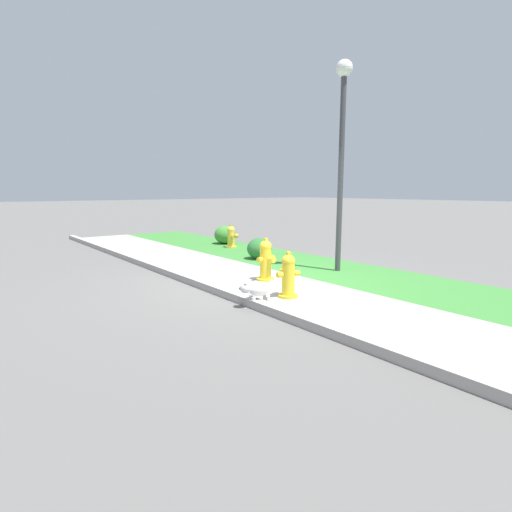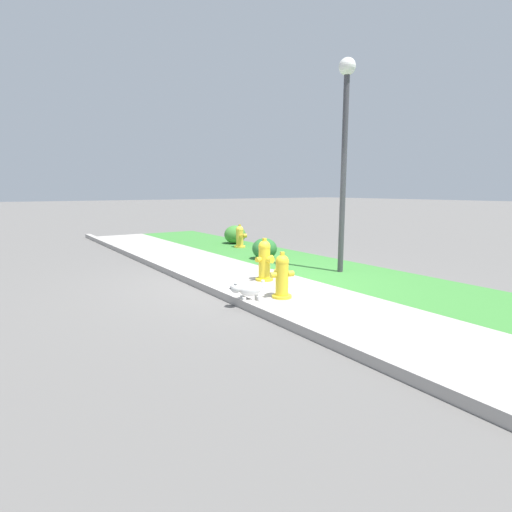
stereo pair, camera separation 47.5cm
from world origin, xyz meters
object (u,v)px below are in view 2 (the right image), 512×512
at_px(fire_hydrant_near_corner, 265,260).
at_px(small_white_dog, 247,290).
at_px(shrub_bush_mid_verge, 265,249).
at_px(street_lamp, 345,132).
at_px(fire_hydrant_at_driveway, 282,276).
at_px(shrub_bush_far_verge, 235,235).
at_px(fire_hydrant_across_street, 240,237).

bearing_deg(fire_hydrant_near_corner, small_white_dog, 37.74).
bearing_deg(shrub_bush_mid_verge, fire_hydrant_near_corner, -35.49).
relative_size(small_white_dog, shrub_bush_mid_verge, 0.82).
distance_m(street_lamp, shrub_bush_mid_verge, 3.29).
height_order(fire_hydrant_near_corner, small_white_dog, fire_hydrant_near_corner).
distance_m(fire_hydrant_at_driveway, small_white_dog, 0.71).
bearing_deg(fire_hydrant_at_driveway, shrub_bush_far_verge, 79.86).
distance_m(fire_hydrant_near_corner, shrub_bush_far_verge, 5.19).
xyz_separation_m(shrub_bush_mid_verge, shrub_bush_far_verge, (-2.80, 0.87, 0.03)).
height_order(fire_hydrant_near_corner, fire_hydrant_across_street, fire_hydrant_near_corner).
bearing_deg(street_lamp, shrub_bush_mid_verge, -169.45).
bearing_deg(shrub_bush_mid_verge, street_lamp, 10.55).
bearing_deg(shrub_bush_far_verge, small_white_dog, -29.82).
bearing_deg(small_white_dog, shrub_bush_far_verge, -101.59).
xyz_separation_m(fire_hydrant_near_corner, fire_hydrant_at_driveway, (1.12, -0.47, -0.04)).
bearing_deg(fire_hydrant_near_corner, fire_hydrant_at_driveway, 58.72).
relative_size(fire_hydrant_across_street, shrub_bush_mid_verge, 1.12).
bearing_deg(fire_hydrant_near_corner, street_lamp, 164.66).
distance_m(fire_hydrant_across_street, shrub_bush_mid_verge, 2.07).
distance_m(fire_hydrant_across_street, fire_hydrant_at_driveway, 5.53).
bearing_deg(shrub_bush_far_verge, shrub_bush_mid_verge, -17.29).
distance_m(street_lamp, shrub_bush_far_verge, 5.51).
bearing_deg(fire_hydrant_at_driveway, fire_hydrant_near_corner, 81.86).
distance_m(fire_hydrant_at_driveway, street_lamp, 3.39).
distance_m(fire_hydrant_near_corner, small_white_dog, 1.69).
relative_size(street_lamp, shrub_bush_far_verge, 6.18).
xyz_separation_m(fire_hydrant_across_street, small_white_dog, (5.10, -3.06, -0.06)).
bearing_deg(shrub_bush_mid_verge, shrub_bush_far_verge, 162.71).
relative_size(small_white_dog, shrub_bush_far_verge, 0.74).
height_order(fire_hydrant_near_corner, street_lamp, street_lamp).
bearing_deg(fire_hydrant_near_corner, fire_hydrant_across_street, -124.44).
bearing_deg(fire_hydrant_across_street, fire_hydrant_near_corner, -10.10).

